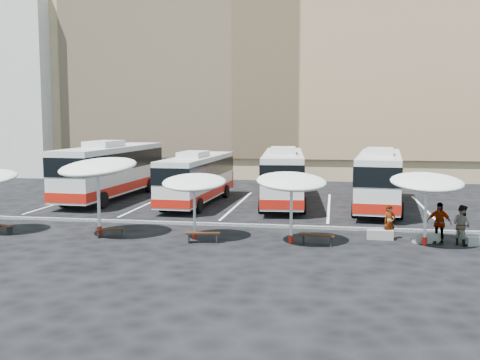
% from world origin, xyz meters
% --- Properties ---
extents(ground, '(120.00, 120.00, 0.00)m').
position_xyz_m(ground, '(0.00, 0.00, 0.00)').
color(ground, black).
rests_on(ground, ground).
extents(sandstone_building, '(42.00, 18.25, 29.60)m').
position_xyz_m(sandstone_building, '(0.00, 31.87, 12.63)').
color(sandstone_building, tan).
rests_on(sandstone_building, ground).
extents(apartment_block, '(14.00, 14.00, 18.00)m').
position_xyz_m(apartment_block, '(-28.00, 28.00, 9.00)').
color(apartment_block, silver).
rests_on(apartment_block, ground).
extents(curb_divider, '(34.00, 0.25, 0.15)m').
position_xyz_m(curb_divider, '(0.00, 0.50, 0.07)').
color(curb_divider, black).
rests_on(curb_divider, ground).
extents(bay_lines, '(24.15, 12.00, 0.01)m').
position_xyz_m(bay_lines, '(0.00, 8.00, 0.01)').
color(bay_lines, white).
rests_on(bay_lines, ground).
extents(bus_0, '(3.52, 13.24, 4.16)m').
position_xyz_m(bus_0, '(-9.35, 9.37, 2.13)').
color(bus_0, silver).
rests_on(bus_0, ground).
extents(bus_1, '(2.99, 11.31, 3.56)m').
position_xyz_m(bus_1, '(-2.73, 8.00, 1.82)').
color(bus_1, silver).
rests_on(bus_1, ground).
extents(bus_2, '(3.52, 12.27, 3.84)m').
position_xyz_m(bus_2, '(2.94, 8.88, 1.96)').
color(bus_2, silver).
rests_on(bus_2, ground).
extents(bus_3, '(3.71, 12.39, 3.87)m').
position_xyz_m(bus_3, '(9.15, 8.16, 1.98)').
color(bus_3, silver).
rests_on(bus_3, ground).
extents(sunshade_1, '(4.87, 4.90, 3.92)m').
position_xyz_m(sunshade_1, '(-4.99, -2.87, 3.33)').
color(sunshade_1, silver).
rests_on(sunshade_1, ground).
extents(sunshade_2, '(3.12, 3.16, 3.17)m').
position_xyz_m(sunshade_2, '(-0.21, -2.84, 2.69)').
color(sunshade_2, silver).
rests_on(sunshade_2, ground).
extents(sunshade_3, '(4.13, 4.15, 3.34)m').
position_xyz_m(sunshade_3, '(4.39, -3.08, 2.84)').
color(sunshade_3, silver).
rests_on(sunshade_3, ground).
extents(sunshade_4, '(3.63, 3.67, 3.36)m').
position_xyz_m(sunshade_4, '(10.38, -2.49, 2.85)').
color(sunshade_4, silver).
rests_on(sunshade_4, ground).
extents(wood_bench_0, '(1.44, 0.78, 0.43)m').
position_xyz_m(wood_bench_0, '(-9.96, -3.30, 0.33)').
color(wood_bench_0, black).
rests_on(wood_bench_0, ground).
extents(wood_bench_1, '(1.43, 0.79, 0.42)m').
position_xyz_m(wood_bench_1, '(-4.29, -3.25, 0.33)').
color(wood_bench_1, black).
rests_on(wood_bench_1, ground).
extents(wood_bench_2, '(1.66, 0.74, 0.49)m').
position_xyz_m(wood_bench_2, '(0.36, -3.62, 0.38)').
color(wood_bench_2, black).
rests_on(wood_bench_2, ground).
extents(wood_bench_3, '(1.65, 0.64, 0.49)m').
position_xyz_m(wood_bench_3, '(5.58, -3.23, 0.38)').
color(wood_bench_3, black).
rests_on(wood_bench_3, ground).
extents(conc_bench_0, '(1.22, 0.42, 0.45)m').
position_xyz_m(conc_bench_0, '(8.49, -1.58, 0.23)').
color(conc_bench_0, gray).
rests_on(conc_bench_0, ground).
extents(conc_bench_1, '(1.28, 0.73, 0.46)m').
position_xyz_m(conc_bench_1, '(10.53, -1.97, 0.23)').
color(conc_bench_1, gray).
rests_on(conc_bench_1, ground).
extents(conc_bench_2, '(1.13, 0.71, 0.40)m').
position_xyz_m(conc_bench_2, '(12.71, -2.16, 0.20)').
color(conc_bench_2, gray).
rests_on(conc_bench_2, ground).
extents(passenger_0, '(0.68, 0.57, 1.60)m').
position_xyz_m(passenger_0, '(8.92, -1.41, 0.80)').
color(passenger_0, black).
rests_on(passenger_0, ground).
extents(passenger_1, '(1.10, 1.12, 1.82)m').
position_xyz_m(passenger_1, '(12.04, -2.12, 0.91)').
color(passenger_1, black).
rests_on(passenger_1, ground).
extents(passenger_2, '(1.21, 0.88, 1.91)m').
position_xyz_m(passenger_2, '(11.05, -2.03, 0.95)').
color(passenger_2, black).
rests_on(passenger_2, ground).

